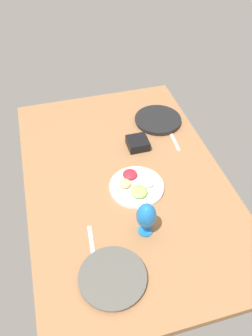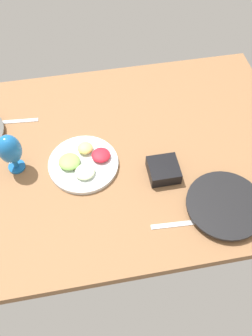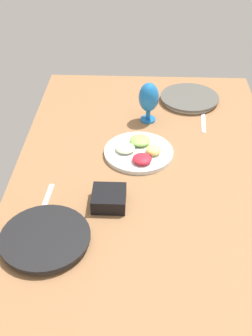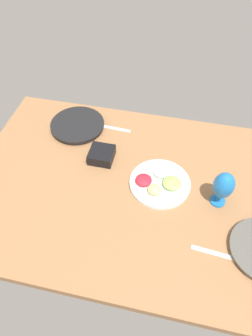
{
  "view_description": "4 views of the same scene",
  "coord_description": "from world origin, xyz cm",
  "px_view_note": "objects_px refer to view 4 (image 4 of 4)",
  "views": [
    {
      "loc": [
        -118.11,
        32.19,
        131.3
      ],
      "look_at": [
        3.55,
        -1.51,
        3.29
      ],
      "focal_mm": 36.18,
      "sensor_mm": 36.0,
      "label": 1
    },
    {
      "loc": [
        -7.32,
        -91.19,
        120.37
      ],
      "look_at": [
        7.44,
        -10.43,
        3.29
      ],
      "focal_mm": 39.26,
      "sensor_mm": 36.0,
      "label": 2
    },
    {
      "loc": [
        134.86,
        -2.86,
        103.83
      ],
      "look_at": [
        4.98,
        -8.3,
        3.29
      ],
      "focal_mm": 46.55,
      "sensor_mm": 36.0,
      "label": 3
    },
    {
      "loc": [
        -12.11,
        83.31,
        113.94
      ],
      "look_at": [
        8.09,
        -7.41,
        3.29
      ],
      "focal_mm": 32.9,
      "sensor_mm": 36.0,
      "label": 4
    }
  ],
  "objects_px": {
    "dinner_plate_right": "(78,125)",
    "hurricane_glass_blue": "(223,186)",
    "square_bowl_black": "(102,154)",
    "fruit_platter": "(160,183)"
  },
  "relations": [
    {
      "from": "dinner_plate_right",
      "to": "square_bowl_black",
      "type": "relative_size",
      "value": 2.46
    },
    {
      "from": "dinner_plate_right",
      "to": "hurricane_glass_blue",
      "type": "xyz_separation_m",
      "value": [
        -0.76,
        0.32,
        0.1
      ]
    },
    {
      "from": "dinner_plate_right",
      "to": "fruit_platter",
      "type": "bearing_deg",
      "value": 149.54
    },
    {
      "from": "fruit_platter",
      "to": "hurricane_glass_blue",
      "type": "xyz_separation_m",
      "value": [
        -0.26,
        0.03,
        0.1
      ]
    },
    {
      "from": "square_bowl_black",
      "to": "hurricane_glass_blue",
      "type": "bearing_deg",
      "value": 166.71
    },
    {
      "from": "hurricane_glass_blue",
      "to": "square_bowl_black",
      "type": "bearing_deg",
      "value": -13.29
    },
    {
      "from": "fruit_platter",
      "to": "square_bowl_black",
      "type": "xyz_separation_m",
      "value": [
        0.3,
        -0.1,
        0.01
      ]
    },
    {
      "from": "dinner_plate_right",
      "to": "fruit_platter",
      "type": "height_order",
      "value": "fruit_platter"
    },
    {
      "from": "dinner_plate_right",
      "to": "square_bowl_black",
      "type": "height_order",
      "value": "square_bowl_black"
    },
    {
      "from": "hurricane_glass_blue",
      "to": "fruit_platter",
      "type": "bearing_deg",
      "value": -7.45
    }
  ]
}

